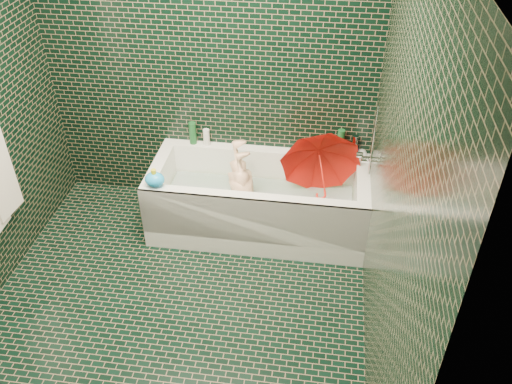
# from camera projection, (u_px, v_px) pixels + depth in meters

# --- Properties ---
(floor) EXTENTS (2.80, 2.80, 0.00)m
(floor) POSITION_uv_depth(u_px,v_px,m) (173.00, 314.00, 3.74)
(floor) COLOR black
(floor) RESTS_ON ground
(wall_back) EXTENTS (2.80, 0.00, 2.80)m
(wall_back) POSITION_uv_depth(u_px,v_px,m) (207.00, 63.00, 4.10)
(wall_back) COLOR black
(wall_back) RESTS_ON floor
(wall_front) EXTENTS (2.80, 0.00, 2.80)m
(wall_front) POSITION_uv_depth(u_px,v_px,m) (34.00, 384.00, 1.88)
(wall_front) COLOR black
(wall_front) RESTS_ON floor
(wall_right) EXTENTS (0.00, 2.80, 2.80)m
(wall_right) POSITION_uv_depth(u_px,v_px,m) (392.00, 183.00, 2.84)
(wall_right) COLOR black
(wall_right) RESTS_ON floor
(bathtub) EXTENTS (1.70, 0.75, 0.55)m
(bathtub) POSITION_uv_depth(u_px,v_px,m) (258.00, 207.00, 4.36)
(bathtub) COLOR white
(bathtub) RESTS_ON floor
(bath_mat) EXTENTS (1.35, 0.47, 0.01)m
(bath_mat) POSITION_uv_depth(u_px,v_px,m) (259.00, 211.00, 4.41)
(bath_mat) COLOR green
(bath_mat) RESTS_ON bathtub
(water) EXTENTS (1.48, 0.53, 0.00)m
(water) POSITION_uv_depth(u_px,v_px,m) (259.00, 197.00, 4.32)
(water) COLOR silver
(water) RESTS_ON bathtub
(faucet) EXTENTS (0.18, 0.19, 0.55)m
(faucet) POSITION_uv_depth(u_px,v_px,m) (369.00, 156.00, 3.94)
(faucet) COLOR silver
(faucet) RESTS_ON wall_right
(child) EXTENTS (1.02, 0.57, 0.30)m
(child) POSITION_uv_depth(u_px,v_px,m) (245.00, 199.00, 4.29)
(child) COLOR #E8B591
(child) RESTS_ON bathtub
(umbrella) EXTENTS (0.79, 0.78, 0.77)m
(umbrella) POSITION_uv_depth(u_px,v_px,m) (322.00, 172.00, 4.13)
(umbrella) COLOR red
(umbrella) RESTS_ON bathtub
(soap_bottle_a) EXTENTS (0.10, 0.10, 0.23)m
(soap_bottle_a) POSITION_uv_depth(u_px,v_px,m) (363.00, 159.00, 4.31)
(soap_bottle_a) COLOR white
(soap_bottle_a) RESTS_ON bathtub
(soap_bottle_b) EXTENTS (0.10, 0.10, 0.19)m
(soap_bottle_b) POSITION_uv_depth(u_px,v_px,m) (351.00, 157.00, 4.34)
(soap_bottle_b) COLOR #4B1C6B
(soap_bottle_b) RESTS_ON bathtub
(soap_bottle_c) EXTENTS (0.18, 0.18, 0.19)m
(soap_bottle_c) POSITION_uv_depth(u_px,v_px,m) (348.00, 155.00, 4.35)
(soap_bottle_c) COLOR #164E22
(soap_bottle_c) RESTS_ON bathtub
(bottle_right_tall) EXTENTS (0.07, 0.07, 0.23)m
(bottle_right_tall) POSITION_uv_depth(u_px,v_px,m) (340.00, 143.00, 4.29)
(bottle_right_tall) COLOR #164E22
(bottle_right_tall) RESTS_ON bathtub
(bottle_right_pump) EXTENTS (0.05, 0.05, 0.18)m
(bottle_right_pump) POSITION_uv_depth(u_px,v_px,m) (354.00, 146.00, 4.30)
(bottle_right_pump) COLOR silver
(bottle_right_pump) RESTS_ON bathtub
(bottle_left_tall) EXTENTS (0.08, 0.08, 0.19)m
(bottle_left_tall) POSITION_uv_depth(u_px,v_px,m) (193.00, 133.00, 4.45)
(bottle_left_tall) COLOR #164E22
(bottle_left_tall) RESTS_ON bathtub
(bottle_left_short) EXTENTS (0.06, 0.06, 0.14)m
(bottle_left_short) POSITION_uv_depth(u_px,v_px,m) (206.00, 137.00, 4.44)
(bottle_left_short) COLOR white
(bottle_left_short) RESTS_ON bathtub
(rubber_duck) EXTENTS (0.12, 0.08, 0.10)m
(rubber_duck) POSITION_uv_depth(u_px,v_px,m) (319.00, 149.00, 4.34)
(rubber_duck) COLOR yellow
(rubber_duck) RESTS_ON bathtub
(bath_toy) EXTENTS (0.17, 0.15, 0.14)m
(bath_toy) POSITION_uv_depth(u_px,v_px,m) (155.00, 179.00, 3.97)
(bath_toy) COLOR #1B9EFB
(bath_toy) RESTS_ON bathtub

